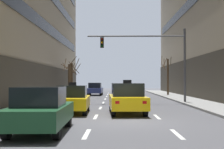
{
  "coord_description": "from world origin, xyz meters",
  "views": [
    {
      "loc": [
        -0.57,
        -13.52,
        1.83
      ],
      "look_at": [
        -0.84,
        14.22,
        2.38
      ],
      "focal_mm": 49.22,
      "sensor_mm": 36.0,
      "label": 1
    }
  ],
  "objects_px": {
    "car_driving_1": "(95,89)",
    "traffic_signal_0": "(154,52)",
    "taxi_driving_0": "(73,99)",
    "car_driving_3": "(41,110)",
    "taxi_driving_2": "(127,99)",
    "street_tree_0": "(167,75)",
    "street_tree_3": "(72,78)",
    "street_tree_2": "(69,78)"
  },
  "relations": [
    {
      "from": "car_driving_1",
      "to": "traffic_signal_0",
      "type": "height_order",
      "value": "traffic_signal_0"
    },
    {
      "from": "taxi_driving_0",
      "to": "car_driving_3",
      "type": "bearing_deg",
      "value": -92.08
    },
    {
      "from": "taxi_driving_2",
      "to": "car_driving_3",
      "type": "relative_size",
      "value": 1.06
    },
    {
      "from": "car_driving_3",
      "to": "taxi_driving_2",
      "type": "bearing_deg",
      "value": 62.28
    },
    {
      "from": "taxi_driving_2",
      "to": "street_tree_0",
      "type": "distance_m",
      "value": 20.68
    },
    {
      "from": "taxi_driving_2",
      "to": "street_tree_3",
      "type": "distance_m",
      "value": 20.54
    },
    {
      "from": "taxi_driving_2",
      "to": "car_driving_3",
      "type": "xyz_separation_m",
      "value": [
        -3.27,
        -6.23,
        -0.04
      ]
    },
    {
      "from": "car_driving_1",
      "to": "street_tree_2",
      "type": "height_order",
      "value": "street_tree_2"
    },
    {
      "from": "car_driving_3",
      "to": "street_tree_3",
      "type": "distance_m",
      "value": 26.04
    },
    {
      "from": "car_driving_1",
      "to": "street_tree_0",
      "type": "distance_m",
      "value": 9.08
    },
    {
      "from": "car_driving_1",
      "to": "street_tree_3",
      "type": "distance_m",
      "value": 3.48
    },
    {
      "from": "taxi_driving_0",
      "to": "car_driving_3",
      "type": "xyz_separation_m",
      "value": [
        -0.23,
        -6.43,
        0.02
      ]
    },
    {
      "from": "street_tree_0",
      "to": "street_tree_2",
      "type": "relative_size",
      "value": 1.12
    },
    {
      "from": "car_driving_3",
      "to": "street_tree_0",
      "type": "bearing_deg",
      "value": 71.15
    },
    {
      "from": "taxi_driving_2",
      "to": "traffic_signal_0",
      "type": "xyz_separation_m",
      "value": [
        2.5,
        7.67,
        3.3
      ]
    },
    {
      "from": "street_tree_2",
      "to": "street_tree_3",
      "type": "bearing_deg",
      "value": 88.82
    },
    {
      "from": "street_tree_3",
      "to": "street_tree_2",
      "type": "bearing_deg",
      "value": -91.18
    },
    {
      "from": "car_driving_3",
      "to": "taxi_driving_0",
      "type": "bearing_deg",
      "value": 87.92
    },
    {
      "from": "street_tree_2",
      "to": "street_tree_3",
      "type": "relative_size",
      "value": 0.91
    },
    {
      "from": "taxi_driving_0",
      "to": "traffic_signal_0",
      "type": "distance_m",
      "value": 9.88
    },
    {
      "from": "taxi_driving_2",
      "to": "taxi_driving_0",
      "type": "bearing_deg",
      "value": 176.08
    },
    {
      "from": "car_driving_1",
      "to": "street_tree_3",
      "type": "height_order",
      "value": "street_tree_3"
    },
    {
      "from": "car_driving_1",
      "to": "street_tree_0",
      "type": "bearing_deg",
      "value": -10.0
    },
    {
      "from": "taxi_driving_0",
      "to": "traffic_signal_0",
      "type": "height_order",
      "value": "traffic_signal_0"
    },
    {
      "from": "traffic_signal_0",
      "to": "street_tree_0",
      "type": "bearing_deg",
      "value": 75.58
    },
    {
      "from": "street_tree_2",
      "to": "taxi_driving_0",
      "type": "bearing_deg",
      "value": -80.87
    },
    {
      "from": "taxi_driving_0",
      "to": "car_driving_1",
      "type": "distance_m",
      "value": 21.17
    },
    {
      "from": "taxi_driving_0",
      "to": "street_tree_3",
      "type": "distance_m",
      "value": 19.69
    },
    {
      "from": "car_driving_3",
      "to": "traffic_signal_0",
      "type": "xyz_separation_m",
      "value": [
        5.77,
        13.9,
        3.34
      ]
    },
    {
      "from": "street_tree_0",
      "to": "street_tree_2",
      "type": "distance_m",
      "value": 11.68
    },
    {
      "from": "street_tree_0",
      "to": "street_tree_3",
      "type": "relative_size",
      "value": 1.02
    },
    {
      "from": "traffic_signal_0",
      "to": "taxi_driving_2",
      "type": "bearing_deg",
      "value": -108.05
    },
    {
      "from": "car_driving_1",
      "to": "car_driving_3",
      "type": "height_order",
      "value": "car_driving_3"
    },
    {
      "from": "car_driving_1",
      "to": "taxi_driving_2",
      "type": "height_order",
      "value": "taxi_driving_2"
    },
    {
      "from": "street_tree_2",
      "to": "traffic_signal_0",
      "type": "bearing_deg",
      "value": -50.5
    },
    {
      "from": "car_driving_1",
      "to": "street_tree_0",
      "type": "relative_size",
      "value": 0.89
    },
    {
      "from": "car_driving_1",
      "to": "taxi_driving_2",
      "type": "bearing_deg",
      "value": -81.62
    },
    {
      "from": "taxi_driving_2",
      "to": "traffic_signal_0",
      "type": "distance_m",
      "value": 8.72
    },
    {
      "from": "traffic_signal_0",
      "to": "street_tree_2",
      "type": "xyz_separation_m",
      "value": [
        -8.37,
        10.15,
        -2.06
      ]
    },
    {
      "from": "traffic_signal_0",
      "to": "street_tree_2",
      "type": "bearing_deg",
      "value": 129.5
    },
    {
      "from": "car_driving_3",
      "to": "street_tree_0",
      "type": "height_order",
      "value": "street_tree_0"
    },
    {
      "from": "car_driving_1",
      "to": "traffic_signal_0",
      "type": "xyz_separation_m",
      "value": [
        5.65,
        -13.7,
        3.36
      ]
    }
  ]
}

